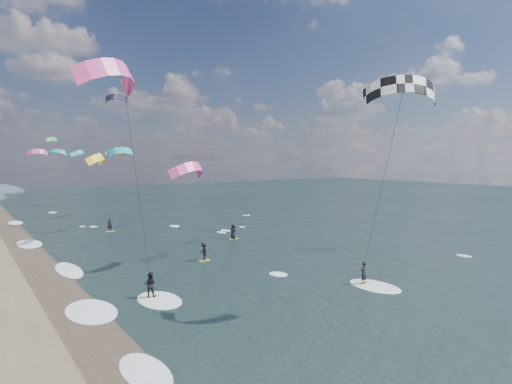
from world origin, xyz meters
TOP-DOWN VIEW (x-y plane):
  - ground at (0.00, 0.00)m, footprint 260.00×260.00m
  - wet_sand_strip at (-12.00, 10.00)m, footprint 3.00×240.00m
  - kitesurfer_near_a at (3.61, 4.33)m, footprint 7.67×9.27m
  - kitesurfer_near_b at (-9.61, 11.10)m, footprint 7.06×9.03m
  - far_kitesurfers at (2.71, 28.43)m, footprint 11.22×21.24m
  - bg_kite_field at (-0.46, 55.36)m, footprint 13.69×69.47m
  - shoreline_surf at (-10.80, 14.75)m, footprint 2.40×79.40m

SIDE VIEW (x-z plane):
  - ground at x=0.00m, z-range 0.00..0.00m
  - shoreline_surf at x=-10.80m, z-range -0.06..0.06m
  - wet_sand_strip at x=-12.00m, z-range 0.00..0.01m
  - far_kitesurfers at x=2.71m, z-range -0.01..1.71m
  - kitesurfer_near_b at x=-9.61m, z-range 2.15..16.72m
  - kitesurfer_near_a at x=3.61m, z-range 3.39..17.79m
  - bg_kite_field at x=-0.46m, z-range 5.87..15.96m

